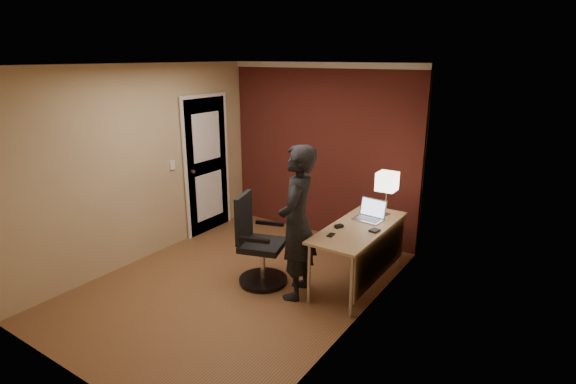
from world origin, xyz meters
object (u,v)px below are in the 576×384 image
(desk_lamp, at_px, (387,182))
(wallet, at_px, (374,230))
(desk, at_px, (365,238))
(person, at_px, (297,223))
(phone, at_px, (331,235))
(mouse, at_px, (339,226))
(office_chair, at_px, (257,246))
(laptop, at_px, (370,214))

(desk_lamp, xyz_separation_m, wallet, (0.10, -0.56, -0.41))
(desk, height_order, person, person)
(desk, distance_m, wallet, 0.20)
(phone, xyz_separation_m, person, (-0.33, -0.16, 0.12))
(phone, height_order, person, person)
(wallet, bearing_deg, desk, 156.38)
(mouse, bearing_deg, office_chair, -129.46)
(mouse, xyz_separation_m, phone, (0.04, -0.25, -0.01))
(desk_lamp, bearing_deg, desk, -93.30)
(desk, height_order, wallet, wallet)
(phone, bearing_deg, mouse, 92.71)
(phone, xyz_separation_m, office_chair, (-0.86, -0.18, -0.27))
(office_chair, height_order, person, person)
(desk, distance_m, desk_lamp, 0.74)
(desk_lamp, distance_m, wallet, 0.70)
(phone, relative_size, office_chair, 0.11)
(laptop, bearing_deg, desk_lamp, 66.60)
(phone, xyz_separation_m, wallet, (0.35, 0.37, 0.01))
(desk, height_order, office_chair, office_chair)
(office_chair, bearing_deg, wallet, 24.47)
(wallet, bearing_deg, mouse, -163.02)
(mouse, bearing_deg, person, -102.52)
(wallet, bearing_deg, office_chair, -155.53)
(mouse, distance_m, wallet, 0.40)
(person, bearing_deg, wallet, 110.91)
(wallet, xyz_separation_m, person, (-0.68, -0.53, 0.12))
(phone, relative_size, wallet, 1.05)
(desk_lamp, xyz_separation_m, mouse, (-0.28, -0.68, -0.40))
(mouse, bearing_deg, wallet, 39.87)
(desk_lamp, relative_size, mouse, 5.35)
(desk_lamp, relative_size, phone, 4.65)
(mouse, bearing_deg, laptop, 91.49)
(laptop, height_order, office_chair, office_chair)
(mouse, xyz_separation_m, wallet, (0.38, 0.12, -0.01))
(mouse, relative_size, person, 0.06)
(mouse, xyz_separation_m, office_chair, (-0.83, -0.43, -0.28))
(desk, bearing_deg, mouse, -144.66)
(desk_lamp, distance_m, person, 1.27)
(laptop, xyz_separation_m, person, (-0.47, -0.87, 0.06))
(desk, xyz_separation_m, wallet, (0.13, -0.06, 0.14))
(phone, bearing_deg, desk_lamp, 70.07)
(person, bearing_deg, desk_lamp, 135.25)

